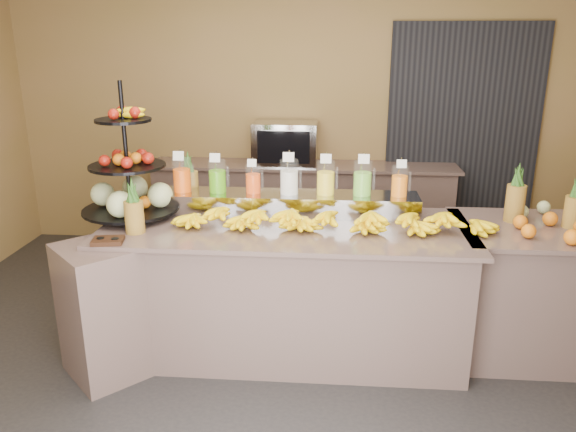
# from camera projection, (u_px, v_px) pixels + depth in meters

# --- Properties ---
(ground) EXTENTS (6.00, 6.00, 0.00)m
(ground) POSITION_uv_depth(u_px,v_px,m) (283.00, 369.00, 3.81)
(ground) COLOR black
(ground) RESTS_ON ground
(room_envelope) EXTENTS (6.04, 5.02, 2.82)m
(room_envelope) POSITION_uv_depth(u_px,v_px,m) (318.00, 78.00, 3.97)
(room_envelope) COLOR olive
(room_envelope) RESTS_ON ground
(buffet_counter) EXTENTS (2.75, 1.25, 0.93)m
(buffet_counter) POSITION_uv_depth(u_px,v_px,m) (270.00, 290.00, 3.93)
(buffet_counter) COLOR gray
(buffet_counter) RESTS_ON ground
(right_counter) EXTENTS (1.08, 0.88, 0.93)m
(right_counter) POSITION_uv_depth(u_px,v_px,m) (530.00, 290.00, 3.92)
(right_counter) COLOR gray
(right_counter) RESTS_ON ground
(back_ledge) EXTENTS (3.10, 0.55, 0.93)m
(back_ledge) POSITION_uv_depth(u_px,v_px,m) (302.00, 208.00, 5.81)
(back_ledge) COLOR gray
(back_ledge) RESTS_ON ground
(pitcher_tray) EXTENTS (1.85, 0.30, 0.15)m
(pitcher_tray) POSITION_uv_depth(u_px,v_px,m) (289.00, 203.00, 4.06)
(pitcher_tray) COLOR gray
(pitcher_tray) RESTS_ON buffet_counter
(juice_pitcher_orange_a) EXTENTS (0.13, 0.14, 0.32)m
(juice_pitcher_orange_a) POSITION_uv_depth(u_px,v_px,m) (182.00, 177.00, 4.06)
(juice_pitcher_orange_a) COLOR silver
(juice_pitcher_orange_a) RESTS_ON pitcher_tray
(juice_pitcher_green) EXTENTS (0.13, 0.13, 0.31)m
(juice_pitcher_green) POSITION_uv_depth(u_px,v_px,m) (217.00, 178.00, 4.04)
(juice_pitcher_green) COLOR silver
(juice_pitcher_green) RESTS_ON pitcher_tray
(juice_pitcher_orange_b) EXTENTS (0.11, 0.11, 0.27)m
(juice_pitcher_orange_b) POSITION_uv_depth(u_px,v_px,m) (253.00, 181.00, 4.03)
(juice_pitcher_orange_b) COLOR silver
(juice_pitcher_orange_b) RESTS_ON pitcher_tray
(juice_pitcher_milk) EXTENTS (0.13, 0.14, 0.32)m
(juice_pitcher_milk) POSITION_uv_depth(u_px,v_px,m) (289.00, 179.00, 4.00)
(juice_pitcher_milk) COLOR silver
(juice_pitcher_milk) RESTS_ON pitcher_tray
(juice_pitcher_lemon) EXTENTS (0.13, 0.13, 0.32)m
(juice_pitcher_lemon) POSITION_uv_depth(u_px,v_px,m) (326.00, 180.00, 3.98)
(juice_pitcher_lemon) COLOR silver
(juice_pitcher_lemon) RESTS_ON pitcher_tray
(juice_pitcher_lime) EXTENTS (0.13, 0.14, 0.32)m
(juice_pitcher_lime) POSITION_uv_depth(u_px,v_px,m) (362.00, 180.00, 3.96)
(juice_pitcher_lime) COLOR silver
(juice_pitcher_lime) RESTS_ON pitcher_tray
(juice_pitcher_orange_c) EXTENTS (0.12, 0.12, 0.28)m
(juice_pitcher_orange_c) POSITION_uv_depth(u_px,v_px,m) (400.00, 183.00, 3.95)
(juice_pitcher_orange_c) COLOR silver
(juice_pitcher_orange_c) RESTS_ON pitcher_tray
(banana_heap) EXTENTS (2.15, 0.19, 0.18)m
(banana_heap) POSITION_uv_depth(u_px,v_px,m) (333.00, 216.00, 3.73)
(banana_heap) COLOR yellow
(banana_heap) RESTS_ON buffet_counter
(fruit_stand) EXTENTS (0.71, 0.71, 0.95)m
(fruit_stand) POSITION_uv_depth(u_px,v_px,m) (135.00, 184.00, 3.94)
(fruit_stand) COLOR black
(fruit_stand) RESTS_ON buffet_counter
(condiment_caddy) EXTENTS (0.21, 0.17, 0.03)m
(condiment_caddy) POSITION_uv_depth(u_px,v_px,m) (108.00, 241.00, 3.49)
(condiment_caddy) COLOR black
(condiment_caddy) RESTS_ON buffet_counter
(pineapple_left_a) EXTENTS (0.13, 0.13, 0.37)m
(pineapple_left_a) POSITION_uv_depth(u_px,v_px,m) (134.00, 213.00, 3.64)
(pineapple_left_a) COLOR brown
(pineapple_left_a) RESTS_ON buffet_counter
(pineapple_left_b) EXTENTS (0.14, 0.14, 0.42)m
(pineapple_left_b) POSITION_uv_depth(u_px,v_px,m) (189.00, 185.00, 4.23)
(pineapple_left_b) COLOR brown
(pineapple_left_b) RESTS_ON buffet_counter
(right_fruit_pile) EXTENTS (0.49, 0.47, 0.26)m
(right_fruit_pile) POSITION_uv_depth(u_px,v_px,m) (545.00, 217.00, 3.72)
(right_fruit_pile) COLOR brown
(right_fruit_pile) RESTS_ON right_counter
(oven_warmer) EXTENTS (0.64, 0.45, 0.42)m
(oven_warmer) POSITION_uv_depth(u_px,v_px,m) (285.00, 143.00, 5.61)
(oven_warmer) COLOR gray
(oven_warmer) RESTS_ON back_ledge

